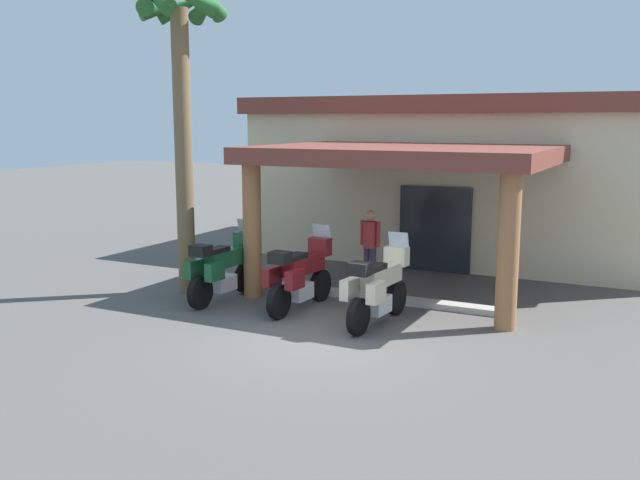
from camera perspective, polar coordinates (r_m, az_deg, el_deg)
name	(u,v)px	position (r m, az deg, el deg)	size (l,w,h in m)	color
ground_plane	(323,338)	(12.23, 0.23, -7.94)	(80.00, 80.00, 0.00)	#514F4C
motel_building	(468,175)	(20.26, 11.89, 5.20)	(11.29, 11.05, 4.31)	beige
motorcycle_green	(223,268)	(14.68, -7.88, -2.23)	(0.72, 2.21, 1.61)	black
motorcycle_maroon	(300,275)	(13.85, -1.64, -2.85)	(0.72, 2.21, 1.61)	black
motorcycle_cream	(378,287)	(12.89, 4.70, -3.83)	(0.73, 2.21, 1.61)	black
pedestrian	(370,242)	(15.98, 4.07, -0.12)	(0.52, 0.32, 1.71)	#3F334C
palm_tree_roadside	(181,65)	(15.35, -11.19, 13.69)	(2.10, 2.07, 6.65)	brown
curb_strip	(331,292)	(15.19, 0.86, -4.20)	(7.27, 0.36, 0.12)	#ADA89E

